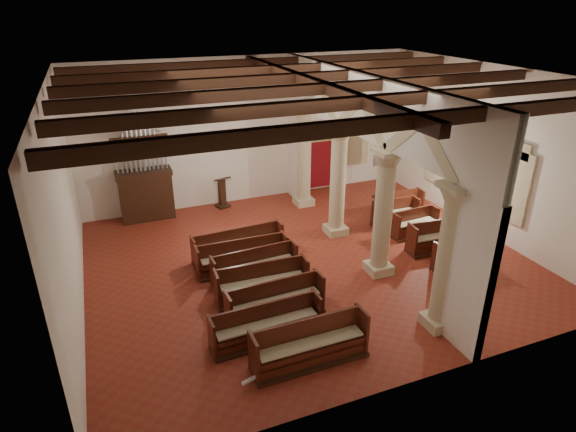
{
  "coord_description": "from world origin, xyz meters",
  "views": [
    {
      "loc": [
        -5.83,
        -12.79,
        8.02
      ],
      "look_at": [
        -0.51,
        0.5,
        1.52
      ],
      "focal_mm": 30.0,
      "sensor_mm": 36.0,
      "label": 1
    }
  ],
  "objects_px": {
    "aisle_pew_0": "(461,258)",
    "lectern": "(222,194)",
    "processional_banner": "(377,179)",
    "nave_pew_0": "(310,349)",
    "pipe_organ": "(145,186)"
  },
  "relations": [
    {
      "from": "processional_banner",
      "to": "aisle_pew_0",
      "type": "bearing_deg",
      "value": -105.84
    },
    {
      "from": "aisle_pew_0",
      "to": "nave_pew_0",
      "type": "bearing_deg",
      "value": -163.22
    },
    {
      "from": "lectern",
      "to": "aisle_pew_0",
      "type": "distance_m",
      "value": 9.73
    },
    {
      "from": "lectern",
      "to": "processional_banner",
      "type": "xyz_separation_m",
      "value": [
        6.57,
        -1.4,
        0.25
      ]
    },
    {
      "from": "pipe_organ",
      "to": "nave_pew_0",
      "type": "bearing_deg",
      "value": -75.77
    },
    {
      "from": "processional_banner",
      "to": "nave_pew_0",
      "type": "relative_size",
      "value": 0.89
    },
    {
      "from": "aisle_pew_0",
      "to": "pipe_organ",
      "type": "bearing_deg",
      "value": 136.4
    },
    {
      "from": "lectern",
      "to": "processional_banner",
      "type": "height_order",
      "value": "processional_banner"
    },
    {
      "from": "pipe_organ",
      "to": "nave_pew_0",
      "type": "distance_m",
      "value": 10.38
    },
    {
      "from": "pipe_organ",
      "to": "nave_pew_0",
      "type": "xyz_separation_m",
      "value": [
        2.54,
        -10.01,
        -0.99
      ]
    },
    {
      "from": "aisle_pew_0",
      "to": "lectern",
      "type": "bearing_deg",
      "value": 124.74
    },
    {
      "from": "pipe_organ",
      "to": "lectern",
      "type": "xyz_separation_m",
      "value": [
        3.03,
        -0.01,
        -0.8
      ]
    },
    {
      "from": "nave_pew_0",
      "to": "aisle_pew_0",
      "type": "distance_m",
      "value": 6.82
    },
    {
      "from": "lectern",
      "to": "aisle_pew_0",
      "type": "relative_size",
      "value": 0.67
    },
    {
      "from": "nave_pew_0",
      "to": "aisle_pew_0",
      "type": "bearing_deg",
      "value": 19.09
    }
  ]
}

